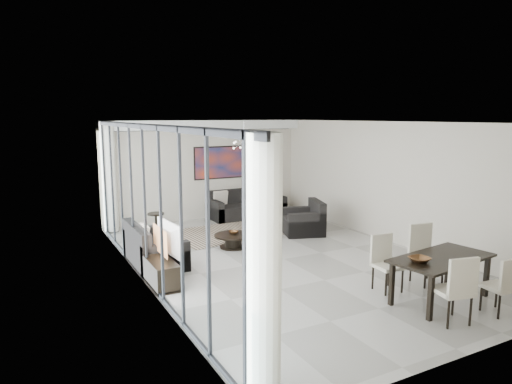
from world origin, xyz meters
TOP-DOWN VIEW (x-y plane):
  - room_shell at (0.46, 0.00)m, footprint 6.00×9.00m
  - window_wall at (-2.86, 0.00)m, footprint 0.37×8.95m
  - soffit at (0.00, 4.30)m, footprint 5.98×0.40m
  - painting at (0.50, 4.47)m, footprint 1.68×0.04m
  - chandelier at (0.30, 2.50)m, footprint 0.66×0.66m
  - rug at (-0.28, 2.60)m, footprint 2.73×2.20m
  - coffee_table at (-0.59, 1.30)m, footprint 0.89×0.89m
  - bowl_coffee at (-0.56, 1.35)m, footprint 0.22×0.22m
  - sofa_main at (1.16, 4.07)m, footprint 2.27×0.93m
  - loveseat at (-2.55, 1.03)m, footprint 0.95×1.68m
  - armchair at (1.59, 1.60)m, footprint 1.24×1.28m
  - side_table at (-1.86, 3.24)m, footprint 0.42×0.42m
  - tv_console at (-2.76, -0.02)m, footprint 0.42×1.49m
  - television at (-2.60, 0.01)m, footprint 0.24×1.09m
  - dining_table at (1.11, -3.10)m, footprint 1.91×1.14m
  - dining_chair_sw at (0.58, -3.83)m, footprint 0.58×0.58m
  - dining_chair_se at (1.50, -3.95)m, footprint 0.47×0.47m
  - dining_chair_nw at (0.66, -2.28)m, footprint 0.48×0.48m
  - dining_chair_ne at (1.56, -2.34)m, footprint 0.56×0.56m
  - bowl_dining at (0.58, -3.12)m, footprint 0.33×0.33m

SIDE VIEW (x-z plane):
  - rug at x=-0.28m, z-range 0.00..0.01m
  - coffee_table at x=-0.59m, z-range 0.02..0.33m
  - tv_console at x=-2.76m, z-range 0.00..0.47m
  - sofa_main at x=1.16m, z-range -0.13..0.69m
  - loveseat at x=-2.55m, z-range -0.13..0.71m
  - armchair at x=1.59m, z-range -0.14..0.72m
  - bowl_coffee at x=-0.56m, z-range 0.31..0.38m
  - side_table at x=-1.86m, z-range 0.10..0.68m
  - dining_chair_se at x=1.50m, z-range 0.07..0.99m
  - dining_chair_nw at x=0.66m, z-range 0.07..1.05m
  - dining_chair_sw at x=0.58m, z-range 0.08..1.13m
  - dining_chair_ne at x=1.56m, z-range 0.08..1.16m
  - dining_table at x=1.11m, z-range 0.29..1.04m
  - television at x=-2.60m, z-range 0.47..1.09m
  - bowl_dining at x=0.58m, z-range 0.75..0.83m
  - room_shell at x=0.46m, z-range 0.00..2.90m
  - window_wall at x=-2.86m, z-range 0.02..2.92m
  - painting at x=0.50m, z-range 1.16..2.14m
  - chandelier at x=0.30m, z-range 2.00..2.71m
  - soffit at x=0.00m, z-range 2.64..2.90m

